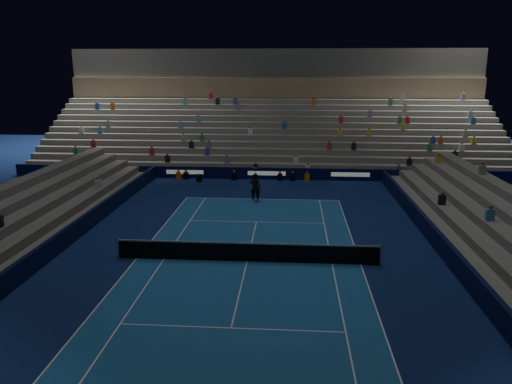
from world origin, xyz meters
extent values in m
plane|color=#0C1C4B|center=(0.00, 0.00, 0.00)|extent=(90.00, 90.00, 0.00)
cube|color=#1A5390|center=(0.00, 0.00, 0.01)|extent=(10.97, 23.77, 0.01)
cube|color=black|center=(0.00, 18.50, 0.50)|extent=(44.00, 0.25, 1.00)
cube|color=black|center=(9.70, 0.00, 0.50)|extent=(0.25, 37.00, 1.00)
cube|color=black|center=(-9.70, 0.00, 0.50)|extent=(0.25, 37.00, 1.00)
cube|color=slate|center=(0.00, 19.50, 0.25)|extent=(44.00, 1.00, 0.50)
cube|color=slate|center=(0.00, 20.50, 0.50)|extent=(44.00, 1.00, 1.00)
cube|color=slate|center=(0.00, 21.50, 0.75)|extent=(44.00, 1.00, 1.50)
cube|color=slate|center=(0.00, 22.50, 1.00)|extent=(44.00, 1.00, 2.00)
cube|color=slate|center=(0.00, 23.50, 1.25)|extent=(44.00, 1.00, 2.50)
cube|color=slate|center=(0.00, 24.50, 1.50)|extent=(44.00, 1.00, 3.00)
cube|color=slate|center=(0.00, 25.50, 1.75)|extent=(44.00, 1.00, 3.50)
cube|color=slate|center=(0.00, 26.50, 2.00)|extent=(44.00, 1.00, 4.00)
cube|color=slate|center=(0.00, 27.50, 2.25)|extent=(44.00, 1.00, 4.50)
cube|color=slate|center=(0.00, 28.50, 2.50)|extent=(44.00, 1.00, 5.00)
cube|color=slate|center=(0.00, 29.50, 2.75)|extent=(44.00, 1.00, 5.50)
cube|color=slate|center=(0.00, 30.50, 3.00)|extent=(44.00, 1.00, 6.00)
cube|color=#7E6A4E|center=(0.00, 31.60, 7.10)|extent=(44.00, 0.60, 2.20)
cube|color=#40413E|center=(0.00, 33.00, 9.70)|extent=(44.00, 2.40, 3.00)
cube|color=slate|center=(10.50, 0.00, 0.25)|extent=(1.00, 37.00, 0.50)
cube|color=slate|center=(11.50, 0.00, 0.50)|extent=(1.00, 37.00, 1.00)
cube|color=#5E5E5A|center=(-10.50, 0.00, 0.25)|extent=(1.00, 37.00, 0.50)
cube|color=#5E5E5A|center=(-11.50, 0.00, 0.50)|extent=(1.00, 37.00, 1.00)
cylinder|color=#B2B2B7|center=(-6.40, 0.00, 0.55)|extent=(0.10, 0.10, 1.10)
cylinder|color=#B2B2B7|center=(6.40, 0.00, 0.55)|extent=(0.10, 0.10, 1.10)
cube|color=black|center=(0.00, 0.00, 0.45)|extent=(12.80, 0.03, 0.90)
cube|color=white|center=(0.00, 0.00, 0.94)|extent=(12.80, 0.04, 0.08)
imported|color=black|center=(-0.43, 11.12, 1.03)|extent=(0.80, 0.57, 2.07)
cube|color=black|center=(-5.58, 17.34, 0.29)|extent=(0.58, 0.64, 0.57)
cylinder|color=black|center=(-5.58, 16.91, 0.46)|extent=(0.27, 0.38, 0.16)
camera|label=1|loc=(2.07, -22.46, 9.13)|focal=34.71mm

